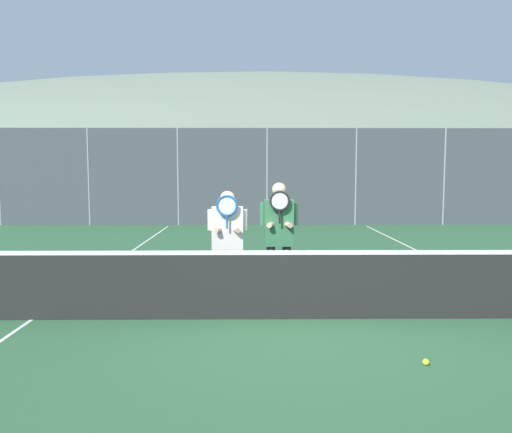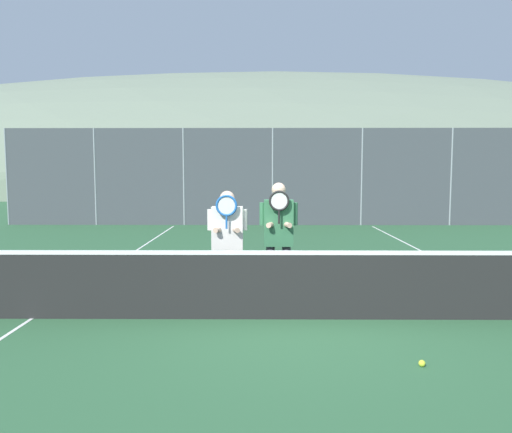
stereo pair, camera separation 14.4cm
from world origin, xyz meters
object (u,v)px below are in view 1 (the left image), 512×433
object	(u,v)px
player_leftmost	(228,235)
car_left_of_center	(256,195)
car_far_left	(131,194)
player_center_left	(279,233)
tennis_ball_on_court	(426,362)
car_center	(383,196)

from	to	relation	value
player_leftmost	car_left_of_center	world-z (taller)	car_left_of_center
player_leftmost	car_far_left	world-z (taller)	car_far_left
player_center_left	tennis_ball_on_court	distance (m)	2.97
car_center	tennis_ball_on_court	size ratio (longest dim) A/B	66.92
car_center	car_left_of_center	bearing A→B (deg)	178.78
player_center_left	car_far_left	world-z (taller)	car_far_left
car_center	tennis_ball_on_court	world-z (taller)	car_center
player_leftmost	tennis_ball_on_court	xyz separation A→B (m)	(2.14, -2.48, -0.98)
car_far_left	car_left_of_center	xyz separation A→B (m)	(5.38, 0.21, -0.07)
player_leftmost	player_center_left	xyz separation A→B (m)	(0.76, -0.05, 0.05)
player_leftmost	car_center	xyz separation A→B (m)	(6.08, 14.15, -0.15)
player_leftmost	player_center_left	size ratio (longest dim) A/B	0.93
player_leftmost	car_center	size ratio (longest dim) A/B	0.37
car_far_left	car_center	xyz separation A→B (m)	(10.88, 0.10, -0.08)
car_far_left	car_center	distance (m)	10.88
tennis_ball_on_court	car_center	bearing A→B (deg)	76.67
car_left_of_center	tennis_ball_on_court	world-z (taller)	car_left_of_center
car_center	tennis_ball_on_court	xyz separation A→B (m)	(-3.94, -16.63, -0.84)
player_center_left	car_center	world-z (taller)	player_center_left
player_leftmost	car_center	world-z (taller)	car_center
player_leftmost	car_center	distance (m)	15.40
player_leftmost	tennis_ball_on_court	world-z (taller)	player_leftmost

